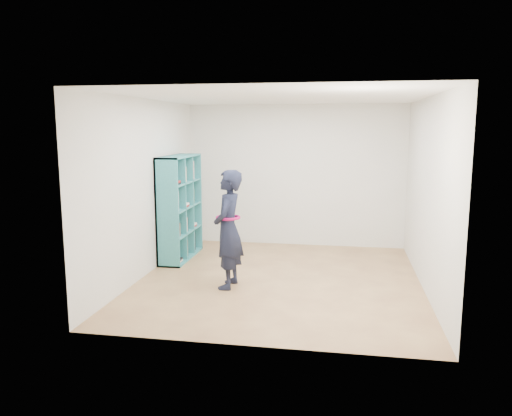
# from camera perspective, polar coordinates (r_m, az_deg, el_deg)

# --- Properties ---
(floor) EXTENTS (4.50, 4.50, 0.00)m
(floor) POSITION_cam_1_polar(r_m,az_deg,el_deg) (7.33, 2.66, -8.18)
(floor) COLOR brown
(floor) RESTS_ON ground
(ceiling) EXTENTS (4.50, 4.50, 0.00)m
(ceiling) POSITION_cam_1_polar(r_m,az_deg,el_deg) (7.00, 2.83, 12.56)
(ceiling) COLOR white
(ceiling) RESTS_ON wall_back
(wall_left) EXTENTS (0.02, 4.50, 2.60)m
(wall_left) POSITION_cam_1_polar(r_m,az_deg,el_deg) (7.56, -12.48, 2.24)
(wall_left) COLOR silver
(wall_left) RESTS_ON floor
(wall_right) EXTENTS (0.02, 4.50, 2.60)m
(wall_right) POSITION_cam_1_polar(r_m,az_deg,el_deg) (7.08, 19.02, 1.48)
(wall_right) COLOR silver
(wall_right) RESTS_ON floor
(wall_back) EXTENTS (4.00, 0.02, 2.60)m
(wall_back) POSITION_cam_1_polar(r_m,az_deg,el_deg) (9.27, 4.51, 3.71)
(wall_back) COLOR silver
(wall_back) RESTS_ON floor
(wall_front) EXTENTS (4.00, 0.02, 2.60)m
(wall_front) POSITION_cam_1_polar(r_m,az_deg,el_deg) (4.85, -0.62, -1.42)
(wall_front) COLOR silver
(wall_front) RESTS_ON floor
(bookshelf) EXTENTS (0.38, 1.30, 1.73)m
(bookshelf) POSITION_cam_1_polar(r_m,az_deg,el_deg) (8.44, -8.87, -0.04)
(bookshelf) COLOR teal
(bookshelf) RESTS_ON floor
(person) EXTENTS (0.40, 0.60, 1.63)m
(person) POSITION_cam_1_polar(r_m,az_deg,el_deg) (6.81, -3.20, -2.44)
(person) COLOR black
(person) RESTS_ON floor
(smartphone) EXTENTS (0.01, 0.10, 0.12)m
(smartphone) POSITION_cam_1_polar(r_m,az_deg,el_deg) (6.90, -4.10, -1.40)
(smartphone) COLOR silver
(smartphone) RESTS_ON person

